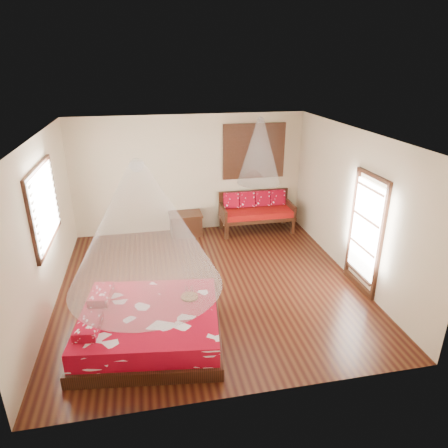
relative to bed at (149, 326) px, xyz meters
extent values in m
cube|color=black|center=(1.15, 1.41, -0.26)|extent=(5.50, 5.50, 0.02)
cube|color=silver|center=(1.15, 1.41, 2.56)|extent=(5.50, 5.50, 0.02)
cube|color=beige|center=(-1.61, 1.41, 1.15)|extent=(0.02, 5.50, 2.80)
cube|color=beige|center=(3.91, 1.41, 1.15)|extent=(0.02, 5.50, 2.80)
cube|color=beige|center=(1.15, 4.17, 1.15)|extent=(5.50, 0.02, 2.80)
cube|color=beige|center=(1.15, -1.35, 1.15)|extent=(5.50, 0.02, 2.80)
cube|color=black|center=(0.02, 0.00, -0.15)|extent=(2.32, 2.15, 0.20)
cube|color=maroon|center=(0.02, 0.00, 0.10)|extent=(2.21, 2.03, 0.30)
cube|color=maroon|center=(-0.80, -0.30, 0.32)|extent=(0.37, 0.58, 0.14)
cube|color=maroon|center=(-0.70, 0.49, 0.32)|extent=(0.37, 0.58, 0.14)
cube|color=black|center=(1.88, 3.37, -0.04)|extent=(0.08, 0.08, 0.42)
cube|color=black|center=(3.53, 3.37, -0.04)|extent=(0.08, 0.08, 0.42)
cube|color=black|center=(1.88, 4.04, -0.04)|extent=(0.08, 0.08, 0.42)
cube|color=black|center=(3.53, 4.04, -0.04)|extent=(0.08, 0.08, 0.42)
cube|color=black|center=(2.71, 3.71, 0.13)|extent=(1.77, 0.79, 0.08)
cube|color=#98050E|center=(2.71, 3.71, 0.24)|extent=(1.71, 0.73, 0.14)
cube|color=black|center=(2.71, 4.06, 0.42)|extent=(1.77, 0.06, 0.55)
cube|color=black|center=(1.86, 3.71, 0.29)|extent=(0.06, 0.79, 0.30)
cube|color=black|center=(3.55, 3.71, 0.29)|extent=(0.06, 0.79, 0.30)
cube|color=maroon|center=(2.12, 3.94, 0.50)|extent=(0.37, 0.19, 0.39)
cube|color=maroon|center=(2.51, 3.94, 0.50)|extent=(0.37, 0.19, 0.39)
cube|color=maroon|center=(2.90, 3.94, 0.50)|extent=(0.37, 0.19, 0.39)
cube|color=maroon|center=(3.30, 3.94, 0.50)|extent=(0.37, 0.19, 0.39)
cube|color=black|center=(0.98, 3.86, -0.01)|extent=(0.74, 0.54, 0.48)
cube|color=black|center=(0.98, 3.86, 0.25)|extent=(0.79, 0.58, 0.05)
cube|color=black|center=(2.71, 4.13, 1.65)|extent=(1.52, 0.06, 1.32)
cube|color=black|center=(2.71, 4.12, 1.65)|extent=(1.35, 0.04, 1.10)
cube|color=black|center=(-1.57, 1.61, 1.45)|extent=(0.08, 1.74, 1.34)
cube|color=silver|center=(-1.53, 1.61, 1.45)|extent=(0.04, 1.54, 1.10)
cube|color=black|center=(3.87, 0.81, 0.80)|extent=(0.08, 1.02, 2.16)
cube|color=white|center=(3.85, 0.81, 0.90)|extent=(0.03, 0.82, 1.70)
cylinder|color=brown|center=(0.65, 0.25, 0.26)|extent=(0.27, 0.27, 0.03)
cone|color=white|center=(0.02, 0.00, 1.60)|extent=(2.17, 2.17, 1.80)
cone|color=white|center=(2.71, 3.66, 1.75)|extent=(1.01, 1.01, 1.50)
camera|label=1|loc=(0.13, -5.06, 3.68)|focal=32.00mm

